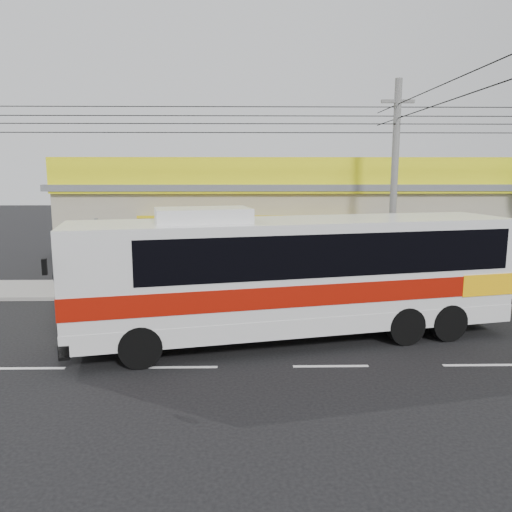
{
  "coord_description": "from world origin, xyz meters",
  "views": [
    {
      "loc": [
        -2.21,
        -14.98,
        5.13
      ],
      "look_at": [
        -1.9,
        2.0,
        2.2
      ],
      "focal_mm": 35.0,
      "sensor_mm": 36.0,
      "label": 1
    }
  ],
  "objects": [
    {
      "name": "ground",
      "position": [
        0.0,
        0.0,
        0.0
      ],
      "size": [
        120.0,
        120.0,
        0.0
      ],
      "primitive_type": "plane",
      "color": "black",
      "rests_on": "ground"
    },
    {
      "name": "lane_markings",
      "position": [
        0.0,
        -2.5,
        0.0
      ],
      "size": [
        50.0,
        0.12,
        0.01
      ],
      "primitive_type": null,
      "color": "silver",
      "rests_on": "ground"
    },
    {
      "name": "utility_pole",
      "position": [
        3.66,
        4.98,
        7.11
      ],
      "size": [
        34.0,
        14.0,
        8.63
      ],
      "color": "slate",
      "rests_on": "ground"
    },
    {
      "name": "storefront_building",
      "position": [
        -0.01,
        11.54,
        2.3
      ],
      "size": [
        22.6,
        9.2,
        5.7
      ],
      "color": "#9E9780",
      "rests_on": "ground"
    },
    {
      "name": "sidewalk",
      "position": [
        0.0,
        6.0,
        0.07
      ],
      "size": [
        30.0,
        3.2,
        0.15
      ],
      "primitive_type": "cube",
      "color": "gray",
      "rests_on": "ground"
    },
    {
      "name": "motorbike_dark",
      "position": [
        -9.76,
        6.5,
        0.74
      ],
      "size": [
        1.98,
        0.58,
        1.18
      ],
      "primitive_type": "imported",
      "rotation": [
        0.0,
        0.0,
        1.56
      ],
      "color": "black",
      "rests_on": "sidewalk"
    },
    {
      "name": "motorbike_red",
      "position": [
        -6.43,
        4.7,
        0.66
      ],
      "size": [
        2.06,
        1.4,
        1.02
      ],
      "primitive_type": "imported",
      "rotation": [
        0.0,
        0.0,
        1.98
      ],
      "color": "maroon",
      "rests_on": "sidewalk"
    },
    {
      "name": "coach_bus",
      "position": [
        -0.57,
        -0.23,
        2.18
      ],
      "size": [
        13.51,
        5.58,
        4.08
      ],
      "rotation": [
        0.0,
        0.0,
        0.22
      ],
      "color": "silver",
      "rests_on": "ground"
    }
  ]
}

